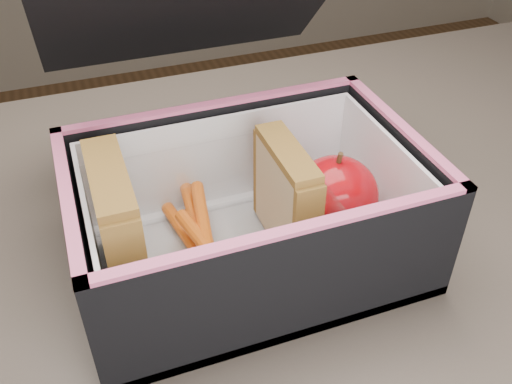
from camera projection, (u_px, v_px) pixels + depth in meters
kitchen_table at (271, 347)px, 0.53m from camera, size 1.20×0.80×0.75m
lunch_bag at (246, 203)px, 0.46m from camera, size 0.28×0.31×0.23m
plastic_tub at (207, 227)px, 0.46m from camera, size 0.18×0.13×0.07m
sandwich_left at (118, 229)px, 0.43m from camera, size 0.03×0.10×0.11m
sandwich_right at (286, 197)px, 0.47m from camera, size 0.02×0.08×0.09m
carrot_sticks at (199, 238)px, 0.47m from camera, size 0.04×0.14×0.03m
paper_napkin at (329, 227)px, 0.51m from camera, size 0.08×0.08×0.01m
red_apple at (336, 195)px, 0.48m from camera, size 0.07×0.07×0.08m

